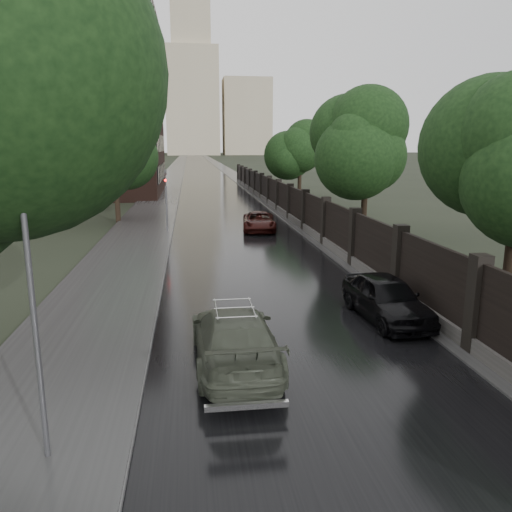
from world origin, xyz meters
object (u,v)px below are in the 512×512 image
object	(u,v)px
volga_sedan	(235,337)
car_right_far	(259,221)
tree_right_c	(300,151)
tree_right_b	(367,154)
lamp_post	(34,319)
traffic_light	(166,196)
car_right_near	(386,298)
tree_left_far	(114,149)

from	to	relation	value
volga_sedan	car_right_far	world-z (taller)	volga_sedan
volga_sedan	car_right_far	xyz separation A→B (m)	(3.40, 20.10, -0.11)
tree_right_c	car_right_far	size ratio (longest dim) A/B	1.57
tree_right_b	tree_right_c	size ratio (longest dim) A/B	1.00
volga_sedan	lamp_post	bearing A→B (deg)	43.94
tree_right_b	tree_right_c	distance (m)	18.00
car_right_far	traffic_light	bearing A→B (deg)	-172.21
tree_right_b	traffic_light	bearing A→B (deg)	165.76
traffic_light	car_right_near	xyz separation A→B (m)	(7.58, -17.17, -1.68)
tree_left_far	traffic_light	size ratio (longest dim) A/B	1.85
tree_left_far	volga_sedan	world-z (taller)	tree_left_far
tree_left_far	tree_right_c	xyz separation A→B (m)	(15.50, 10.00, -0.29)
tree_right_c	car_right_near	size ratio (longest dim) A/B	1.66
lamp_post	car_right_near	bearing A→B (deg)	36.10
tree_right_c	lamp_post	distance (m)	40.67
car_right_near	car_right_far	distance (m)	17.47
tree_right_c	car_right_near	xyz separation A→B (m)	(-4.22, -32.17, -4.23)
car_right_near	car_right_far	bearing A→B (deg)	91.30
volga_sedan	car_right_near	distance (m)	5.76
tree_right_b	car_right_far	world-z (taller)	tree_right_b
tree_right_b	car_right_near	xyz separation A→B (m)	(-4.22, -14.17, -4.23)
volga_sedan	tree_right_c	bearing A→B (deg)	-106.08
tree_right_b	traffic_light	xyz separation A→B (m)	(-11.80, 2.99, -2.55)
tree_right_c	traffic_light	size ratio (longest dim) A/B	1.75
tree_right_b	lamp_post	size ratio (longest dim) A/B	1.37
tree_right_c	volga_sedan	bearing A→B (deg)	-104.93
traffic_light	car_right_far	xyz separation A→B (m)	(5.90, 0.22, -1.78)
traffic_light	car_right_near	world-z (taller)	traffic_light
traffic_light	lamp_post	bearing A→B (deg)	-92.68
lamp_post	volga_sedan	bearing A→B (deg)	45.09
tree_left_far	volga_sedan	distance (m)	26.04
tree_left_far	volga_sedan	xyz separation A→B (m)	(6.20, -24.89, -4.51)
lamp_post	volga_sedan	world-z (taller)	lamp_post
lamp_post	tree_right_c	bearing A→B (deg)	71.48
car_right_near	traffic_light	bearing A→B (deg)	109.60
lamp_post	car_right_near	world-z (taller)	lamp_post
lamp_post	car_right_near	distance (m)	10.92
lamp_post	traffic_light	bearing A→B (deg)	87.32
tree_right_c	lamp_post	bearing A→B (deg)	-108.52
lamp_post	tree_right_b	bearing A→B (deg)	57.82
tree_right_b	lamp_post	xyz separation A→B (m)	(-12.90, -20.50, -2.28)
tree_left_far	tree_right_b	bearing A→B (deg)	-27.30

